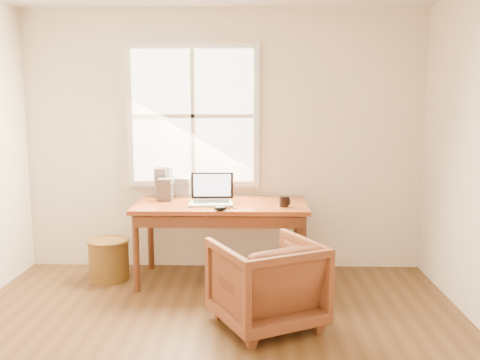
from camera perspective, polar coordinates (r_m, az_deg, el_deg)
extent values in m
cube|color=beige|center=(5.40, -1.76, 4.20)|extent=(4.00, 0.02, 2.60)
cube|color=beige|center=(0.99, -16.93, -15.50)|extent=(4.00, 0.02, 2.60)
cube|color=silver|center=(5.37, -5.01, 6.82)|extent=(1.32, 0.05, 1.42)
cube|color=white|center=(5.34, -5.05, 6.81)|extent=(1.20, 0.02, 1.30)
cube|color=silver|center=(5.33, -5.06, 6.80)|extent=(0.04, 0.02, 1.30)
cube|color=silver|center=(5.33, -5.06, 6.80)|extent=(1.20, 0.02, 0.04)
cube|color=brown|center=(5.02, -2.02, -2.69)|extent=(1.60, 0.80, 0.04)
imported|color=brown|center=(4.11, 2.84, -10.92)|extent=(0.98, 0.99, 0.67)
cylinder|color=brown|center=(5.33, -13.82, -8.28)|extent=(0.45, 0.45, 0.38)
ellipsoid|color=black|center=(4.67, -2.11, -3.03)|extent=(0.13, 0.09, 0.04)
cylinder|color=black|center=(4.86, 4.73, -2.28)|extent=(0.09, 0.09, 0.10)
cube|color=#AAADB5|center=(5.39, -8.08, -0.22)|extent=(0.17, 0.15, 0.29)
cube|color=#222227|center=(5.17, -7.96, -1.04)|extent=(0.14, 0.12, 0.21)
cube|color=#9999A5|center=(5.35, -8.28, -0.32)|extent=(0.15, 0.14, 0.29)
cube|color=#B7BDC3|center=(5.37, -6.05, -0.76)|extent=(0.17, 0.15, 0.19)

